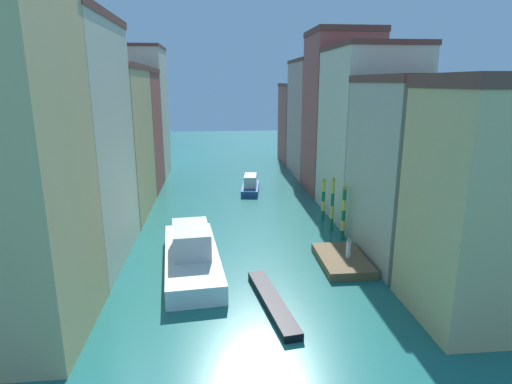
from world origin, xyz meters
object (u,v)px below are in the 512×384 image
person_on_dock (349,248)px  mooring_pole_1 (332,204)px  mooring_pole_0 (344,213)px  gondola_black (272,302)px  vaporetto_white (192,254)px  motorboat_0 (250,185)px  waterfront_dock (342,260)px  mooring_pole_2 (323,199)px

person_on_dock → mooring_pole_1: mooring_pole_1 is taller
mooring_pole_1 → person_on_dock: bearing=-96.0°
mooring_pole_0 → gondola_black: (-7.63, -10.58, -2.26)m
mooring_pole_0 → vaporetto_white: 13.69m
mooring_pole_1 → motorboat_0: (-6.31, 15.36, -1.80)m
waterfront_dock → mooring_pole_2: (1.13, 10.61, 1.89)m
gondola_black → person_on_dock: bearing=39.9°
waterfront_dock → mooring_pole_2: bearing=83.9°
waterfront_dock → mooring_pole_1: mooring_pole_1 is taller
waterfront_dock → vaporetto_white: size_ratio=0.47×
mooring_pole_1 → gondola_black: 15.21m
mooring_pole_0 → motorboat_0: bearing=110.3°
mooring_pole_1 → gondola_black: size_ratio=0.62×
mooring_pole_1 → vaporetto_white: size_ratio=0.40×
mooring_pole_0 → motorboat_0: size_ratio=0.74×
waterfront_dock → motorboat_0: size_ratio=0.89×
waterfront_dock → motorboat_0: 23.41m
waterfront_dock → person_on_dock: person_on_dock is taller
waterfront_dock → person_on_dock: bearing=-27.5°
vaporetto_white → motorboat_0: (6.25, 22.36, -0.29)m
mooring_pole_1 → gondola_black: (-7.33, -13.12, -2.36)m
mooring_pole_1 → gondola_black: mooring_pole_1 is taller
person_on_dock → vaporetto_white: vaporetto_white is taller
person_on_dock → vaporetto_white: bearing=176.8°
vaporetto_white → motorboat_0: size_ratio=1.90×
mooring_pole_0 → mooring_pole_1: 2.56m
mooring_pole_0 → mooring_pole_1: (-0.30, 2.54, 0.10)m
person_on_dock → mooring_pole_1: bearing=84.0°
mooring_pole_1 → gondola_black: bearing=-119.2°
person_on_dock → vaporetto_white: (-11.76, 0.67, -0.23)m
mooring_pole_2 → vaporetto_white: size_ratio=0.34×
mooring_pole_1 → mooring_pole_2: (-0.04, 3.14, -0.40)m
person_on_dock → mooring_pole_2: (0.76, 10.80, 0.88)m
mooring_pole_1 → mooring_pole_0: bearing=-83.2°
vaporetto_white → mooring_pole_2: bearing=39.0°
person_on_dock → gondola_black: bearing=-140.1°
gondola_black → motorboat_0: size_ratio=1.24×
vaporetto_white → gondola_black: 8.11m
waterfront_dock → mooring_pole_1: 7.90m
person_on_dock → mooring_pole_1: size_ratio=0.30×
waterfront_dock → person_on_dock: (0.37, -0.19, 1.01)m
mooring_pole_2 → motorboat_0: 13.81m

